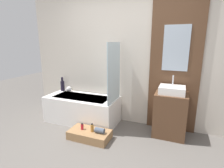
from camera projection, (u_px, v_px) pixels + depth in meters
wall_tiled_back at (127, 58)px, 3.36m from camera, size 4.20×0.06×2.60m
wall_wood_accent at (175, 59)px, 2.99m from camera, size 0.85×0.04×2.60m
bathtub at (82, 109)px, 3.56m from camera, size 1.45×0.66×0.52m
glass_shower_screen at (114, 73)px, 3.11m from camera, size 0.01×0.60×1.07m
wooden_step_bench at (90, 135)px, 2.95m from camera, size 0.70×0.37×0.14m
vanity_cabinet at (170, 115)px, 3.00m from camera, size 0.53×0.45×0.76m
sink at (172, 90)px, 2.89m from camera, size 0.41×0.34×0.29m
vase_tall_dark at (63, 85)px, 3.90m from camera, size 0.08×0.08×0.31m
vase_round_light at (69, 89)px, 3.84m from camera, size 0.12×0.12×0.12m
bottle_soap_primary at (82, 127)px, 2.97m from camera, size 0.05×0.05×0.11m
bottle_soap_secondary at (92, 128)px, 2.90m from camera, size 0.05×0.05×0.14m
towel_roll at (100, 130)px, 2.85m from camera, size 0.16×0.09×0.09m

